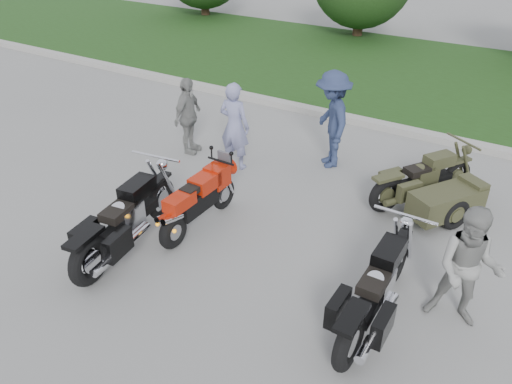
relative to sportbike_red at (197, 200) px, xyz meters
The scene contains 11 objects.
ground 1.00m from the sportbike_red, 46.92° to the right, with size 80.00×80.00×0.00m, color gray.
curb 5.42m from the sportbike_red, 83.77° to the left, with size 60.00×0.30×0.15m, color #A3A199.
grass_strip 9.55m from the sportbike_red, 86.47° to the left, with size 60.00×8.00×0.14m, color #23511B.
sportbike_red is the anchor object (origin of this frame).
cruiser_left 1.20m from the sportbike_red, 118.06° to the right, with size 0.62×2.50×0.97m.
cruiser_right 3.17m from the sportbike_red, ahead, with size 0.40×2.41×0.93m.
cruiser_sidecar 3.92m from the sportbike_red, 37.69° to the left, with size 1.74×2.05×0.85m.
person_stripe 2.21m from the sportbike_red, 107.96° to the left, with size 0.63×0.41×1.72m, color #8689B6.
person_grey 4.03m from the sportbike_red, ahead, with size 0.80×0.62×1.64m, color gray.
person_denim 3.26m from the sportbike_red, 74.49° to the left, with size 1.23×0.71×1.90m, color navy.
person_back 2.82m from the sportbike_red, 130.90° to the left, with size 0.93×0.39×1.58m, color gray.
Camera 1 is at (3.70, -4.57, 4.67)m, focal length 35.00 mm.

